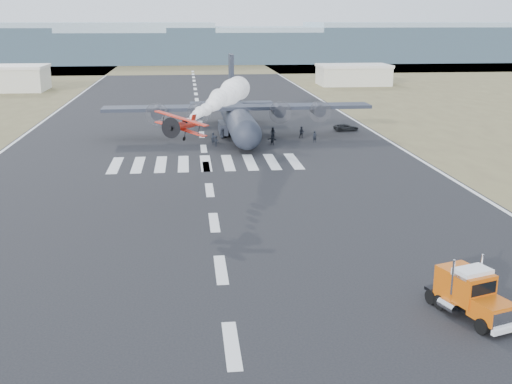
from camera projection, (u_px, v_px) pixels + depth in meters
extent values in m
plane|color=black|center=(232.00, 345.00, 38.32)|extent=(500.00, 500.00, 0.00)
cube|color=brown|center=(192.00, 66.00, 258.99)|extent=(500.00, 80.00, 0.00)
cube|color=#8298A6|center=(41.00, 43.00, 278.88)|extent=(150.00, 50.00, 17.00)
cube|color=#8298A6|center=(191.00, 47.00, 286.07)|extent=(150.00, 50.00, 13.00)
cube|color=#8298A6|center=(334.00, 44.00, 292.48)|extent=(150.00, 50.00, 15.00)
cube|color=#8298A6|center=(470.00, 41.00, 298.88)|extent=(150.00, 50.00, 17.00)
cube|color=#B7B4A3|center=(0.00, 79.00, 171.32)|extent=(24.00, 14.00, 6.00)
cube|color=#B7B4A3|center=(353.00, 76.00, 186.27)|extent=(20.00, 12.00, 5.20)
cube|color=silver|center=(354.00, 66.00, 185.51)|extent=(20.50, 12.50, 0.80)
cube|color=black|center=(460.00, 304.00, 42.72)|extent=(2.92, 6.24, 0.23)
cube|color=red|center=(492.00, 310.00, 40.10)|extent=(2.70, 2.76, 1.19)
cube|color=silver|center=(506.00, 319.00, 39.12)|extent=(1.96, 0.77, 1.01)
cube|color=white|center=(507.00, 330.00, 39.13)|extent=(2.27, 0.98, 0.32)
cube|color=red|center=(474.00, 289.00, 41.35)|extent=(2.70, 2.29, 2.02)
cube|color=black|center=(483.00, 289.00, 40.58)|extent=(1.95, 0.74, 0.83)
cube|color=white|center=(473.00, 272.00, 41.32)|extent=(2.64, 2.12, 0.46)
cube|color=red|center=(456.00, 283.00, 42.87)|extent=(2.76, 2.46, 2.39)
cylinder|color=black|center=(482.00, 327.00, 39.55)|extent=(0.67, 1.07, 1.01)
cylinder|color=black|center=(508.00, 320.00, 40.39)|extent=(0.67, 1.07, 1.01)
cylinder|color=black|center=(440.00, 302.00, 42.94)|extent=(0.67, 1.07, 1.01)
cylinder|color=black|center=(465.00, 297.00, 43.78)|extent=(0.67, 1.07, 1.01)
cylinder|color=black|center=(432.00, 297.00, 43.75)|extent=(0.67, 1.07, 1.01)
cylinder|color=black|center=(456.00, 292.00, 44.59)|extent=(0.67, 1.07, 1.01)
cylinder|color=red|center=(183.00, 125.00, 65.92)|extent=(1.96, 4.80, 0.85)
sphere|color=black|center=(183.00, 122.00, 66.01)|extent=(0.66, 0.66, 0.66)
cylinder|color=black|center=(178.00, 129.00, 63.75)|extent=(1.05, 0.78, 0.95)
cylinder|color=black|center=(177.00, 130.00, 63.43)|extent=(2.03, 0.52, 2.08)
cube|color=red|center=(182.00, 129.00, 65.64)|extent=(5.63, 2.25, 1.31)
cube|color=red|center=(181.00, 119.00, 65.07)|extent=(5.81, 2.29, 1.35)
cube|color=red|center=(188.00, 118.00, 67.87)|extent=(0.30, 0.85, 0.95)
cube|color=red|center=(188.00, 122.00, 68.00)|extent=(2.00, 1.10, 0.08)
cylinder|color=black|center=(174.00, 137.00, 65.59)|extent=(0.21, 0.43, 0.42)
cylinder|color=black|center=(189.00, 138.00, 65.39)|extent=(0.21, 0.43, 0.42)
sphere|color=white|center=(188.00, 122.00, 68.18)|extent=(0.66, 0.66, 0.66)
sphere|color=white|center=(193.00, 118.00, 70.34)|extent=(0.88, 0.88, 0.88)
sphere|color=white|center=(198.00, 115.00, 72.50)|extent=(1.09, 1.09, 1.09)
sphere|color=white|center=(202.00, 112.00, 74.67)|extent=(1.31, 1.31, 1.31)
sphere|color=white|center=(206.00, 109.00, 76.83)|extent=(1.53, 1.53, 1.53)
sphere|color=white|center=(210.00, 106.00, 78.99)|extent=(1.74, 1.74, 1.74)
sphere|color=white|center=(214.00, 104.00, 81.16)|extent=(1.96, 1.96, 1.96)
sphere|color=white|center=(217.00, 101.00, 83.32)|extent=(2.18, 2.18, 2.18)
sphere|color=white|center=(220.00, 99.00, 85.48)|extent=(2.39, 2.39, 2.39)
sphere|color=white|center=(224.00, 97.00, 87.65)|extent=(2.61, 2.61, 2.61)
sphere|color=white|center=(226.00, 95.00, 89.81)|extent=(2.82, 2.82, 2.82)
sphere|color=white|center=(229.00, 93.00, 91.97)|extent=(3.04, 3.04, 3.04)
sphere|color=white|center=(232.00, 91.00, 94.14)|extent=(3.26, 3.26, 3.26)
sphere|color=white|center=(235.00, 89.00, 96.30)|extent=(3.47, 3.47, 3.47)
sphere|color=white|center=(237.00, 87.00, 98.46)|extent=(3.69, 3.69, 3.69)
cylinder|color=black|center=(238.00, 119.00, 105.72)|extent=(4.57, 30.44, 4.34)
sphere|color=black|center=(247.00, 135.00, 91.15)|extent=(4.34, 4.34, 4.34)
cone|color=black|center=(231.00, 107.00, 120.30)|extent=(4.39, 6.55, 4.34)
cube|color=black|center=(238.00, 107.00, 104.14)|extent=(43.47, 4.89, 0.54)
cylinder|color=black|center=(157.00, 112.00, 102.33)|extent=(1.99, 4.14, 1.95)
cylinder|color=#3F3F44|center=(157.00, 114.00, 100.25)|extent=(3.69, 0.08, 3.69)
cylinder|color=black|center=(198.00, 112.00, 103.05)|extent=(1.99, 4.14, 1.95)
cylinder|color=#3F3F44|center=(199.00, 114.00, 100.97)|extent=(3.69, 0.08, 3.69)
cylinder|color=black|center=(278.00, 110.00, 104.48)|extent=(1.99, 4.14, 1.95)
cylinder|color=#3F3F44|center=(280.00, 112.00, 102.40)|extent=(3.69, 0.08, 3.69)
cylinder|color=black|center=(317.00, 110.00, 105.19)|extent=(1.99, 4.14, 1.95)
cylinder|color=#3F3F44|center=(320.00, 112.00, 103.11)|extent=(3.69, 0.08, 3.69)
cube|color=black|center=(231.00, 78.00, 116.79)|extent=(0.69, 4.89, 8.69)
cube|color=black|center=(231.00, 103.00, 118.51)|extent=(15.23, 3.37, 0.38)
cube|color=black|center=(223.00, 128.00, 106.93)|extent=(1.35, 6.53, 1.74)
cylinder|color=black|center=(223.00, 131.00, 107.09)|extent=(0.55, 1.20, 1.19)
cube|color=black|center=(251.00, 127.00, 107.46)|extent=(1.35, 6.53, 1.74)
cylinder|color=black|center=(251.00, 131.00, 107.61)|extent=(0.55, 1.20, 1.19)
cylinder|color=black|center=(245.00, 147.00, 94.88)|extent=(0.44, 0.98, 0.98)
imported|color=black|center=(346.00, 127.00, 111.13)|extent=(4.42, 2.38, 1.18)
imported|color=black|center=(213.00, 139.00, 98.61)|extent=(0.87, 0.87, 1.85)
imported|color=black|center=(302.00, 132.00, 104.24)|extent=(1.00, 0.73, 1.87)
imported|color=black|center=(216.00, 141.00, 97.36)|extent=(1.19, 0.97, 1.67)
imported|color=black|center=(249.00, 140.00, 97.70)|extent=(1.19, 0.85, 1.84)
imported|color=black|center=(222.00, 133.00, 103.81)|extent=(0.92, 0.74, 1.63)
imported|color=black|center=(272.00, 140.00, 98.41)|extent=(1.56, 1.05, 1.61)
imported|color=black|center=(315.00, 137.00, 100.49)|extent=(0.75, 0.66, 1.79)
imported|color=black|center=(273.00, 133.00, 103.44)|extent=(1.08, 0.95, 1.88)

